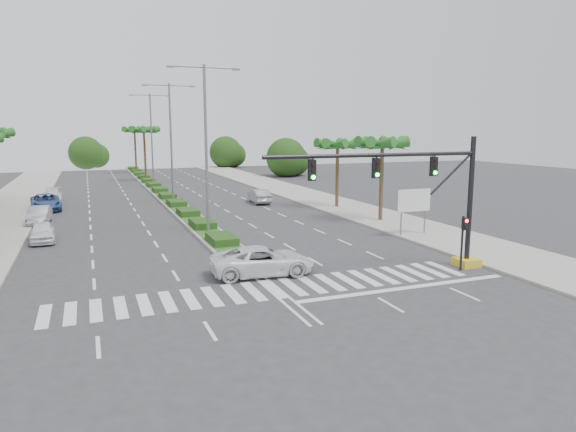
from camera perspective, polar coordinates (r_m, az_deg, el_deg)
name	(u,v)px	position (r m, az deg, el deg)	size (l,w,h in m)	color
ground	(273,289)	(24.87, -1.64, -8.12)	(160.00, 160.00, 0.00)	#333335
footpath_right	(353,210)	(48.81, 7.22, 0.72)	(6.00, 120.00, 0.15)	gray
median	(155,188)	(68.18, -14.58, 3.03)	(2.20, 75.00, 0.20)	gray
median_grass	(155,187)	(68.16, -14.59, 3.13)	(1.80, 75.00, 0.04)	#2B5E20
signal_gantry	(436,207)	(28.49, 16.15, 0.93)	(12.60, 1.20, 7.20)	gold
pedestrian_signal	(463,234)	(29.04, 18.91, -1.89)	(0.28, 0.36, 3.00)	black
direction_sign	(414,202)	(37.48, 13.81, 1.49)	(2.70, 0.11, 3.40)	slate
palm_right_near	(382,146)	(42.72, 10.45, 7.63)	(4.57, 4.68, 7.05)	brown
palm_right_far	(338,147)	(49.70, 5.54, 7.67)	(4.57, 4.68, 6.75)	brown
palm_median_a	(144,132)	(77.70, -15.72, 8.98)	(4.57, 4.68, 8.05)	brown
palm_median_b	(135,131)	(92.64, -16.69, 8.99)	(4.57, 4.68, 8.05)	brown
streetlight_near	(206,140)	(37.17, -9.11, 8.33)	(5.10, 0.25, 12.00)	slate
streetlight_mid	(171,137)	(52.90, -12.88, 8.56)	(5.10, 0.25, 12.00)	slate
streetlight_far	(152,135)	(68.76, -14.93, 8.68)	(5.10, 0.25, 12.00)	slate
car_parked_a	(42,232)	(38.61, -25.63, -1.64)	(1.57, 3.91, 1.33)	white
car_parked_b	(39,215)	(46.10, -25.91, 0.09)	(1.50, 4.29, 1.41)	silver
car_parked_c	(46,202)	(53.50, -25.33, 1.39)	(2.55, 5.53, 1.54)	#2F4F91
car_parked_d	(52,195)	(59.58, -24.73, 2.09)	(1.86, 4.57, 1.33)	white
car_crossing	(262,261)	(27.05, -2.86, -4.99)	(2.52, 5.46, 1.52)	white
car_right	(259,196)	(53.27, -3.21, 2.23)	(1.54, 4.40, 1.45)	#A6A6AB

